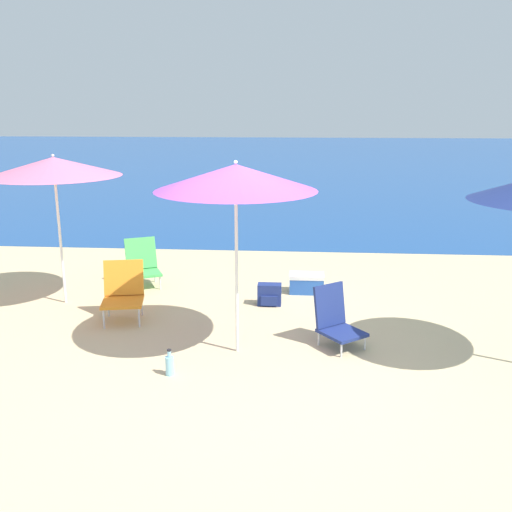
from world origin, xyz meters
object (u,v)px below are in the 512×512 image
(beach_chair_green, at_px, (143,263))
(backpack_navy, at_px, (269,295))
(water_bottle, at_px, (170,365))
(cooler_box, at_px, (307,283))
(beach_chair_orange, at_px, (123,291))
(beach_chair_navy, at_px, (336,319))
(beach_umbrella_purple, at_px, (236,178))
(beach_umbrella_pink, at_px, (54,167))

(beach_chair_green, bearing_deg, backpack_navy, -46.26)
(water_bottle, xyz_separation_m, cooler_box, (1.43, 2.80, 0.03))
(beach_chair_orange, height_order, water_bottle, beach_chair_orange)
(beach_chair_navy, height_order, cooler_box, beach_chair_navy)
(beach_chair_navy, height_order, backpack_navy, beach_chair_navy)
(beach_umbrella_purple, bearing_deg, cooler_box, 69.63)
(beach_umbrella_pink, xyz_separation_m, beach_chair_navy, (3.71, -1.18, -1.59))
(beach_umbrella_purple, height_order, water_bottle, beach_umbrella_purple)
(backpack_navy, height_order, cooler_box, backpack_navy)
(water_bottle, distance_m, cooler_box, 3.15)
(backpack_navy, relative_size, water_bottle, 1.16)
(beach_chair_orange, relative_size, beach_chair_navy, 1.07)
(beach_chair_navy, bearing_deg, cooler_box, 61.82)
(beach_umbrella_purple, relative_size, backpack_navy, 6.55)
(beach_chair_orange, height_order, backpack_navy, beach_chair_orange)
(beach_umbrella_pink, relative_size, water_bottle, 7.32)
(beach_umbrella_purple, height_order, beach_chair_green, beach_umbrella_purple)
(beach_umbrella_purple, relative_size, beach_chair_green, 2.99)
(backpack_navy, bearing_deg, beach_chair_green, 159.04)
(beach_umbrella_pink, bearing_deg, beach_chair_navy, -17.65)
(beach_umbrella_pink, distance_m, beach_chair_orange, 1.91)
(backpack_navy, bearing_deg, beach_umbrella_pink, -177.71)
(beach_umbrella_pink, height_order, beach_umbrella_purple, beach_umbrella_purple)
(beach_chair_green, xyz_separation_m, cooler_box, (2.51, -0.18, -0.20))
(beach_umbrella_pink, xyz_separation_m, beach_chair_green, (0.88, 0.88, -1.56))
(beach_chair_navy, distance_m, cooler_box, 1.92)
(beach_chair_navy, bearing_deg, beach_chair_orange, 129.22)
(beach_chair_green, bearing_deg, water_bottle, -95.29)
(beach_umbrella_purple, xyz_separation_m, beach_chair_orange, (-1.58, 0.90, -1.58))
(beach_umbrella_pink, distance_m, water_bottle, 3.39)
(beach_chair_green, height_order, beach_chair_navy, beach_chair_green)
(beach_umbrella_purple, distance_m, cooler_box, 2.93)
(backpack_navy, distance_m, cooler_box, 0.79)
(beach_chair_orange, relative_size, backpack_navy, 2.28)
(beach_chair_orange, bearing_deg, beach_umbrella_pink, 140.71)
(beach_chair_navy, distance_m, water_bottle, 1.98)
(beach_chair_orange, bearing_deg, cooler_box, 16.90)
(beach_umbrella_purple, distance_m, water_bottle, 2.06)
(beach_umbrella_purple, distance_m, backpack_navy, 2.41)
(beach_umbrella_purple, distance_m, beach_chair_orange, 2.41)
(beach_chair_navy, xyz_separation_m, cooler_box, (-0.31, 1.88, -0.17))
(beach_chair_navy, bearing_deg, beach_chair_green, 106.34)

